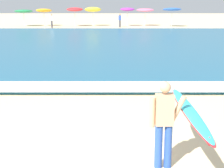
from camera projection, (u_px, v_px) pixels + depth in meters
ground_plane at (67, 153)px, 7.81m from camera, size 160.00×160.00×0.00m
sea at (99, 44)px, 26.27m from camera, size 120.00×28.00×0.14m
surf_foam at (86, 86)px, 13.20m from camera, size 120.00×1.66×0.01m
surfer_with_board at (177, 117)px, 6.95m from camera, size 0.99×3.00×1.73m
beach_umbrella_0 at (24, 11)px, 44.23m from camera, size 2.19×2.20×2.05m
beach_umbrella_1 at (44, 10)px, 44.62m from camera, size 1.92×1.95×2.19m
beach_umbrella_2 at (75, 9)px, 44.14m from camera, size 1.98×2.00×2.32m
beach_umbrella_3 at (93, 9)px, 44.60m from camera, size 2.01×2.05×2.37m
beach_umbrella_4 at (128, 9)px, 44.36m from camera, size 1.78×1.78×2.26m
beach_umbrella_5 at (145, 10)px, 44.81m from camera, size 2.15×2.16×2.18m
beach_umbrella_6 at (172, 9)px, 43.33m from camera, size 2.22×2.24×2.33m
beachgoer_near_row_left at (52, 20)px, 42.24m from camera, size 0.32×0.20×1.58m
beachgoer_near_row_mid at (120, 20)px, 42.94m from camera, size 0.32×0.20×1.58m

